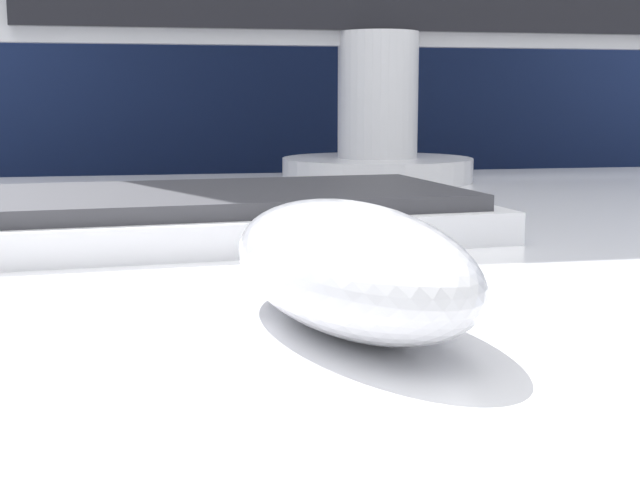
% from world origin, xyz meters
% --- Properties ---
extents(partition_panel, '(5.00, 0.03, 1.28)m').
position_xyz_m(partition_panel, '(0.00, 0.60, 0.64)').
color(partition_panel, navy).
rests_on(partition_panel, ground_plane).
extents(computer_mouse_near, '(0.08, 0.14, 0.04)m').
position_xyz_m(computer_mouse_near, '(-0.00, -0.12, 0.72)').
color(computer_mouse_near, silver).
rests_on(computer_mouse_near, desk).
extents(keyboard, '(0.43, 0.18, 0.02)m').
position_xyz_m(keyboard, '(-0.09, 0.07, 0.71)').
color(keyboard, white).
rests_on(keyboard, desk).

